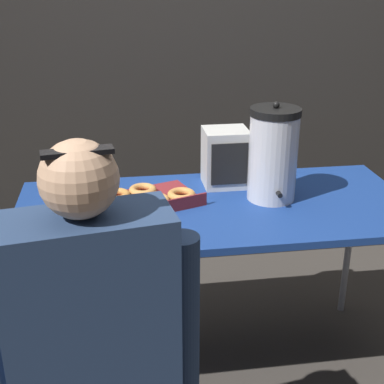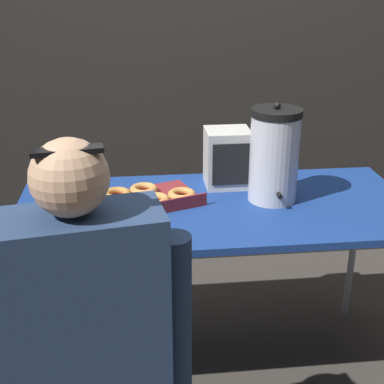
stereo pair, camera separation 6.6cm
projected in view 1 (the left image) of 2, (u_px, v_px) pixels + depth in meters
ground_plane at (213, 363)px, 2.40m from camera, size 12.00×12.00×0.00m
back_wall at (183, 47)px, 2.81m from camera, size 6.00×0.11×2.50m
folding_table at (215, 216)px, 2.12m from camera, size 1.56×0.71×0.78m
donut_box at (133, 202)px, 2.07m from camera, size 0.55×0.41×0.05m
coffee_urn at (273, 154)px, 2.09m from camera, size 0.20×0.22×0.40m
cell_phone at (45, 235)px, 1.85m from camera, size 0.12×0.16×0.01m
space_heater at (225, 158)px, 2.25m from camera, size 0.18×0.17×0.24m
person_seated at (96, 370)px, 1.50m from camera, size 0.60×0.30×1.27m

